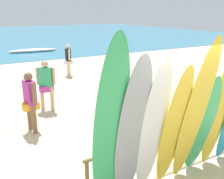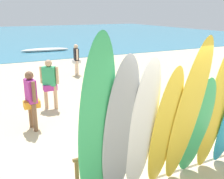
{
  "view_description": "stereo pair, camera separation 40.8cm",
  "coord_description": "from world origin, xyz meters",
  "px_view_note": "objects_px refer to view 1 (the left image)",
  "views": [
    {
      "loc": [
        -3.21,
        -3.44,
        2.97
      ],
      "look_at": [
        0.0,
        2.17,
        1.03
      ],
      "focal_mm": 42.06,
      "sensor_mm": 36.0,
      "label": 1
    },
    {
      "loc": [
        -2.85,
        -3.63,
        2.97
      ],
      "look_at": [
        0.0,
        2.17,
        1.03
      ],
      "focal_mm": 42.06,
      "sensor_mm": 36.0,
      "label": 2
    }
  ],
  "objects_px": {
    "surfboard_yellow_6": "(222,104)",
    "surfboard_yellow_4": "(195,114)",
    "distant_boat": "(33,50)",
    "surfboard_white_2": "(153,129)",
    "surfboard_green_5": "(202,126)",
    "beachgoer_midbeach": "(46,82)",
    "surfboard_rack": "(167,141)",
    "beachgoer_photographing": "(68,58)",
    "surfboard_green_0": "(110,129)",
    "beachgoer_strolling": "(30,98)",
    "surfboard_yellow_3": "(174,129)",
    "surfboard_grey_1": "(133,133)"
  },
  "relations": [
    {
      "from": "distant_boat",
      "to": "surfboard_white_2",
      "type": "bearing_deg",
      "value": -97.3
    },
    {
      "from": "surfboard_white_2",
      "to": "beachgoer_photographing",
      "type": "bearing_deg",
      "value": 75.76
    },
    {
      "from": "surfboard_white_2",
      "to": "surfboard_yellow_6",
      "type": "height_order",
      "value": "surfboard_yellow_6"
    },
    {
      "from": "surfboard_green_0",
      "to": "surfboard_yellow_4",
      "type": "distance_m",
      "value": 1.56
    },
    {
      "from": "surfboard_grey_1",
      "to": "distant_boat",
      "type": "relative_size",
      "value": 0.69
    },
    {
      "from": "surfboard_green_0",
      "to": "surfboard_green_5",
      "type": "height_order",
      "value": "surfboard_green_0"
    },
    {
      "from": "surfboard_grey_1",
      "to": "surfboard_green_5",
      "type": "xyz_separation_m",
      "value": [
        1.54,
        0.03,
        -0.25
      ]
    },
    {
      "from": "surfboard_green_0",
      "to": "surfboard_grey_1",
      "type": "distance_m",
      "value": 0.41
    },
    {
      "from": "surfboard_grey_1",
      "to": "surfboard_green_5",
      "type": "height_order",
      "value": "surfboard_grey_1"
    },
    {
      "from": "surfboard_yellow_6",
      "to": "surfboard_yellow_4",
      "type": "bearing_deg",
      "value": -175.73
    },
    {
      "from": "surfboard_green_5",
      "to": "surfboard_yellow_6",
      "type": "relative_size",
      "value": 0.73
    },
    {
      "from": "surfboard_white_2",
      "to": "surfboard_green_5",
      "type": "relative_size",
      "value": 1.22
    },
    {
      "from": "beachgoer_strolling",
      "to": "beachgoer_photographing",
      "type": "relative_size",
      "value": 1.04
    },
    {
      "from": "surfboard_green_0",
      "to": "surfboard_green_5",
      "type": "bearing_deg",
      "value": -1.12
    },
    {
      "from": "surfboard_green_5",
      "to": "beachgoer_strolling",
      "type": "bearing_deg",
      "value": 126.48
    },
    {
      "from": "surfboard_white_2",
      "to": "surfboard_green_5",
      "type": "bearing_deg",
      "value": -0.68
    },
    {
      "from": "surfboard_white_2",
      "to": "surfboard_yellow_6",
      "type": "relative_size",
      "value": 0.89
    },
    {
      "from": "distant_boat",
      "to": "surfboard_rack",
      "type": "bearing_deg",
      "value": -94.8
    },
    {
      "from": "beachgoer_strolling",
      "to": "surfboard_green_5",
      "type": "bearing_deg",
      "value": 24.37
    },
    {
      "from": "surfboard_yellow_6",
      "to": "surfboard_rack",
      "type": "bearing_deg",
      "value": 143.42
    },
    {
      "from": "surfboard_grey_1",
      "to": "surfboard_yellow_3",
      "type": "bearing_deg",
      "value": -6.55
    },
    {
      "from": "beachgoer_midbeach",
      "to": "surfboard_yellow_3",
      "type": "bearing_deg",
      "value": 132.73
    },
    {
      "from": "surfboard_grey_1",
      "to": "surfboard_white_2",
      "type": "bearing_deg",
      "value": -3.6
    },
    {
      "from": "surfboard_green_5",
      "to": "beachgoer_photographing",
      "type": "height_order",
      "value": "surfboard_green_5"
    },
    {
      "from": "surfboard_yellow_4",
      "to": "beachgoer_strolling",
      "type": "distance_m",
      "value": 4.04
    },
    {
      "from": "surfboard_green_0",
      "to": "beachgoer_strolling",
      "type": "height_order",
      "value": "surfboard_green_0"
    },
    {
      "from": "surfboard_yellow_3",
      "to": "surfboard_yellow_4",
      "type": "bearing_deg",
      "value": -8.38
    },
    {
      "from": "surfboard_green_5",
      "to": "beachgoer_midbeach",
      "type": "bearing_deg",
      "value": 110.42
    },
    {
      "from": "surfboard_yellow_4",
      "to": "beachgoer_photographing",
      "type": "bearing_deg",
      "value": 77.49
    },
    {
      "from": "surfboard_green_0",
      "to": "surfboard_rack",
      "type": "bearing_deg",
      "value": 16.21
    },
    {
      "from": "surfboard_yellow_4",
      "to": "distant_boat",
      "type": "xyz_separation_m",
      "value": [
        1.39,
        17.12,
        -1.2
      ]
    },
    {
      "from": "surfboard_yellow_3",
      "to": "beachgoer_photographing",
      "type": "relative_size",
      "value": 1.54
    },
    {
      "from": "surfboard_grey_1",
      "to": "surfboard_green_5",
      "type": "distance_m",
      "value": 1.56
    },
    {
      "from": "surfboard_yellow_3",
      "to": "surfboard_green_5",
      "type": "xyz_separation_m",
      "value": [
        0.76,
        0.07,
        -0.14
      ]
    },
    {
      "from": "surfboard_grey_1",
      "to": "beachgoer_strolling",
      "type": "xyz_separation_m",
      "value": [
        -0.73,
        3.44,
        -0.34
      ]
    },
    {
      "from": "surfboard_rack",
      "to": "surfboard_white_2",
      "type": "relative_size",
      "value": 1.46
    },
    {
      "from": "surfboard_white_2",
      "to": "beachgoer_photographing",
      "type": "relative_size",
      "value": 1.64
    },
    {
      "from": "beachgoer_photographing",
      "to": "surfboard_green_0",
      "type": "bearing_deg",
      "value": 170.1
    },
    {
      "from": "surfboard_white_2",
      "to": "surfboard_yellow_6",
      "type": "xyz_separation_m",
      "value": [
        1.56,
        -0.03,
        0.15
      ]
    },
    {
      "from": "beachgoer_photographing",
      "to": "distant_boat",
      "type": "bearing_deg",
      "value": 4.7
    },
    {
      "from": "beachgoer_strolling",
      "to": "distant_boat",
      "type": "relative_size",
      "value": 0.43
    },
    {
      "from": "surfboard_yellow_4",
      "to": "surfboard_rack",
      "type": "bearing_deg",
      "value": 84.33
    },
    {
      "from": "surfboard_green_5",
      "to": "surfboard_yellow_3",
      "type": "bearing_deg",
      "value": -172.15
    },
    {
      "from": "surfboard_white_2",
      "to": "beachgoer_photographing",
      "type": "distance_m",
      "value": 8.89
    },
    {
      "from": "surfboard_rack",
      "to": "beachgoer_photographing",
      "type": "bearing_deg",
      "value": 82.58
    },
    {
      "from": "surfboard_yellow_3",
      "to": "surfboard_yellow_6",
      "type": "distance_m",
      "value": 1.18
    },
    {
      "from": "surfboard_yellow_3",
      "to": "surfboard_white_2",
      "type": "bearing_deg",
      "value": 175.57
    },
    {
      "from": "surfboard_grey_1",
      "to": "surfboard_white_2",
      "type": "relative_size",
      "value": 1.02
    },
    {
      "from": "surfboard_green_5",
      "to": "beachgoer_midbeach",
      "type": "distance_m",
      "value": 4.93
    },
    {
      "from": "beachgoer_photographing",
      "to": "beachgoer_midbeach",
      "type": "bearing_deg",
      "value": 157.84
    }
  ]
}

